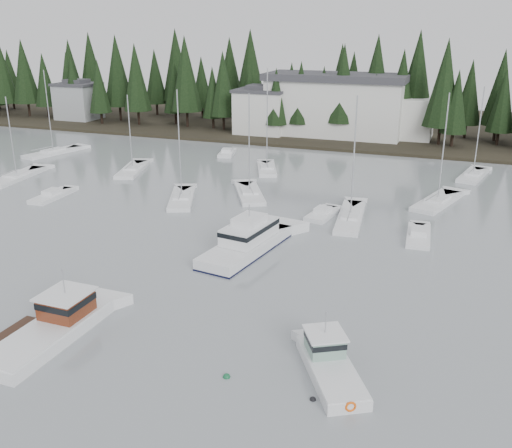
{
  "coord_description": "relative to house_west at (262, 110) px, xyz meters",
  "views": [
    {
      "loc": [
        17.96,
        -20.28,
        19.78
      ],
      "look_at": [
        0.83,
        25.58,
        2.5
      ],
      "focal_mm": 40.0,
      "sensor_mm": 36.0,
      "label": 1
    }
  ],
  "objects": [
    {
      "name": "lobster_boat_teal",
      "position": [
        29.82,
        -70.32,
        -4.17
      ],
      "size": [
        5.82,
        7.54,
        4.03
      ],
      "rotation": [
        0.0,
        0.0,
        2.09
      ],
      "color": "white",
      "rests_on": "ground"
    },
    {
      "name": "house_far_west",
      "position": [
        -42.0,
        2.0,
        -0.25
      ],
      "size": [
        8.48,
        7.42,
        8.25
      ],
      "color": "#999EA0",
      "rests_on": "ground"
    },
    {
      "name": "sailboat_1",
      "position": [
        -7.88,
        -31.83,
        -4.6
      ],
      "size": [
        5.45,
        9.99,
        11.17
      ],
      "rotation": [
        0.0,
        0.0,
        1.87
      ],
      "color": "white",
      "rests_on": "ground"
    },
    {
      "name": "far_shore_land",
      "position": [
        18.0,
        18.0,
        -4.65
      ],
      "size": [
        240.0,
        54.0,
        1.0
      ],
      "primitive_type": "cube",
      "color": "black",
      "rests_on": "ground"
    },
    {
      "name": "runabout_3",
      "position": [
        0.44,
        -17.45,
        -4.52
      ],
      "size": [
        3.31,
        5.46,
        1.42
      ],
      "rotation": [
        0.0,
        0.0,
        1.8
      ],
      "color": "white",
      "rests_on": "ground"
    },
    {
      "name": "runabout_4",
      "position": [
        22.25,
        -41.92,
        -4.52
      ],
      "size": [
        3.0,
        5.62,
        1.42
      ],
      "rotation": [
        0.0,
        0.0,
        1.42
      ],
      "color": "white",
      "rests_on": "ground"
    },
    {
      "name": "sailboat_6",
      "position": [
        37.31,
        -18.44,
        -4.58
      ],
      "size": [
        4.3,
        8.99,
        12.64
      ],
      "rotation": [
        0.0,
        0.0,
        1.37
      ],
      "color": "white",
      "rests_on": "ground"
    },
    {
      "name": "sailboat_2",
      "position": [
        11.92,
        -37.24,
        -4.59
      ],
      "size": [
        6.86,
        9.49,
        12.75
      ],
      "rotation": [
        0.0,
        0.0,
        2.07
      ],
      "color": "white",
      "rests_on": "ground"
    },
    {
      "name": "house_west",
      "position": [
        0.0,
        0.0,
        0.0
      ],
      "size": [
        9.54,
        7.42,
        8.75
      ],
      "color": "silver",
      "rests_on": "ground"
    },
    {
      "name": "runabout_0",
      "position": [
        -9.86,
        -46.45,
        -4.52
      ],
      "size": [
        2.5,
        6.63,
        1.42
      ],
      "rotation": [
        0.0,
        0.0,
        1.62
      ],
      "color": "white",
      "rests_on": "ground"
    },
    {
      "name": "ground",
      "position": [
        18.0,
        -79.0,
        -4.65
      ],
      "size": [
        260.0,
        260.0,
        0.0
      ],
      "primitive_type": "plane",
      "color": "gray",
      "rests_on": "ground"
    },
    {
      "name": "sailboat_10",
      "position": [
        -20.36,
        -40.74,
        -4.6
      ],
      "size": [
        4.09,
        10.63,
        11.41
      ],
      "rotation": [
        0.0,
        0.0,
        1.7
      ],
      "color": "white",
      "rests_on": "ground"
    },
    {
      "name": "sailboat_7",
      "position": [
        5.2,
        -42.0,
        -4.58
      ],
      "size": [
        5.99,
        9.51,
        13.39
      ],
      "rotation": [
        0.0,
        0.0,
        1.97
      ],
      "color": "white",
      "rests_on": "ground"
    },
    {
      "name": "sailboat_9",
      "position": [
        9.79,
        -24.85,
        -4.55
      ],
      "size": [
        5.34,
        8.5,
        14.67
      ],
      "rotation": [
        0.0,
        0.0,
        1.96
      ],
      "color": "white",
      "rests_on": "ground"
    },
    {
      "name": "mooring_buoy_green",
      "position": [
        24.25,
        -72.94,
        -4.65
      ],
      "size": [
        0.46,
        0.46,
        0.46
      ],
      "primitive_type": "sphere",
      "color": "#145933",
      "rests_on": "ground"
    },
    {
      "name": "runabout_1",
      "position": [
        32.64,
        -45.13,
        -4.52
      ],
      "size": [
        2.65,
        6.61,
        1.42
      ],
      "rotation": [
        0.0,
        0.0,
        1.64
      ],
      "color": "white",
      "rests_on": "ground"
    },
    {
      "name": "conifer_treeline",
      "position": [
        18.0,
        7.0,
        -4.65
      ],
      "size": [
        200.0,
        22.0,
        20.0
      ],
      "primitive_type": null,
      "color": "black",
      "rests_on": "ground"
    },
    {
      "name": "sailboat_5",
      "position": [
        25.27,
        -41.85,
        -4.59
      ],
      "size": [
        3.68,
        11.14,
        13.57
      ],
      "rotation": [
        0.0,
        0.0,
        1.68
      ],
      "color": "white",
      "rests_on": "ground"
    },
    {
      "name": "lobster_boat_brown",
      "position": [
        11.53,
        -72.72,
        -4.1
      ],
      "size": [
        5.15,
        9.95,
        4.9
      ],
      "rotation": [
        0.0,
        0.0,
        1.56
      ],
      "color": "white",
      "rests_on": "ground"
    },
    {
      "name": "harbor_inn",
      "position": [
        15.04,
        3.34,
        1.12
      ],
      "size": [
        29.5,
        11.5,
        10.9
      ],
      "color": "silver",
      "rests_on": "ground"
    },
    {
      "name": "sailboat_3",
      "position": [
        33.6,
        -32.66,
        -4.59
      ],
      "size": [
        5.62,
        10.17,
        13.18
      ],
      "rotation": [
        0.0,
        0.0,
        1.27
      ],
      "color": "white",
      "rests_on": "ground"
    },
    {
      "name": "cabin_cruiser_center",
      "position": [
        18.21,
        -54.06,
        -3.9
      ],
      "size": [
        5.4,
        12.19,
        5.06
      ],
      "rotation": [
        0.0,
        0.0,
        1.42
      ],
      "color": "white",
      "rests_on": "ground"
    },
    {
      "name": "mooring_buoy_dark",
      "position": [
        29.61,
        -73.23,
        -4.65
      ],
      "size": [
        0.37,
        0.37,
        0.37
      ],
      "primitive_type": "sphere",
      "color": "black",
      "rests_on": "ground"
    },
    {
      "name": "sailboat_8",
      "position": [
        -25.96,
        -26.42,
        -4.59
      ],
      "size": [
        4.86,
        10.5,
        13.6
      ],
      "rotation": [
        0.0,
        0.0,
        1.36
      ],
      "color": "white",
      "rests_on": "ground"
    }
  ]
}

